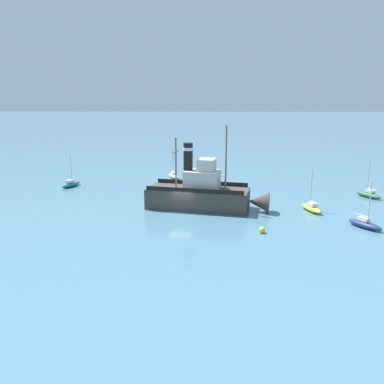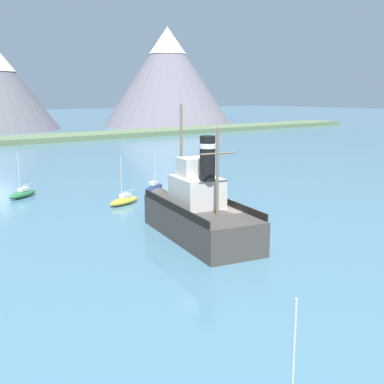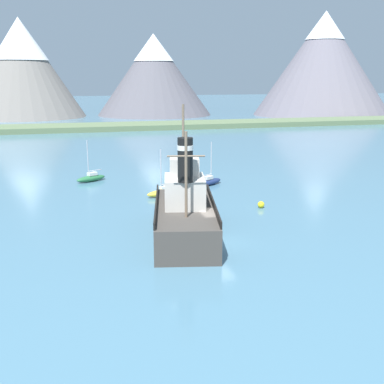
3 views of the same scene
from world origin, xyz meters
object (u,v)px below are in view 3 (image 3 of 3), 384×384
Objects in this scene: sailboat_navy at (209,181)px; mooring_buoy at (261,205)px; old_tugboat at (185,212)px; sailboat_yellow at (164,192)px; sailboat_green at (91,178)px.

mooring_buoy is at bearing -80.24° from sailboat_navy.
old_tugboat reaches higher than sailboat_yellow.
sailboat_yellow and sailboat_green have the same top height.
sailboat_navy is at bearing -22.97° from sailboat_green.
sailboat_navy is 7.74× the size of mooring_buoy.
sailboat_yellow is at bearing -147.54° from sailboat_navy.
sailboat_yellow is 7.74× the size of mooring_buoy.
sailboat_navy is 10.85m from mooring_buoy.
sailboat_yellow is 10.45m from mooring_buoy.
sailboat_green is at bearing 157.03° from sailboat_navy.
old_tugboat is 10.71m from mooring_buoy.
sailboat_yellow is at bearing 85.70° from old_tugboat.
sailboat_navy is (7.01, 16.53, -1.40)m from old_tugboat.
old_tugboat is 3.02× the size of sailboat_navy.
sailboat_yellow and sailboat_navy have the same top height.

